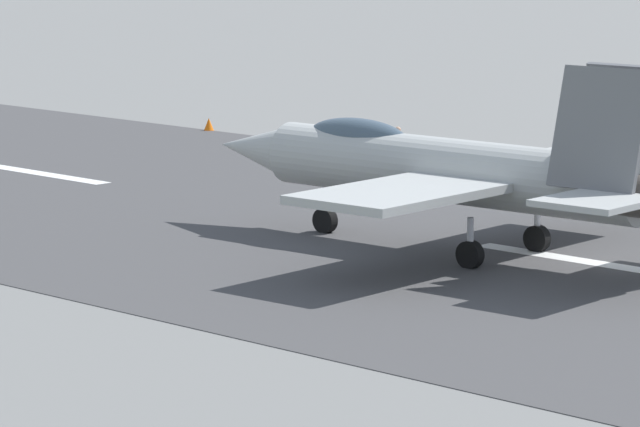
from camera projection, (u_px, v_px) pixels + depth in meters
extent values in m
plane|color=slate|center=(616.00, 267.00, 51.50)|extent=(400.00, 400.00, 0.00)
cube|color=#434243|center=(616.00, 267.00, 51.50)|extent=(240.00, 26.00, 0.02)
cube|color=white|center=(596.00, 263.00, 51.96)|extent=(8.00, 0.70, 0.00)
cube|color=white|center=(33.00, 172.00, 68.99)|extent=(8.00, 0.70, 0.00)
cylinder|color=#ABAEAC|center=(453.00, 171.00, 53.28)|extent=(12.36, 2.50, 1.83)
cone|color=#ABAEAC|center=(255.00, 148.00, 58.14)|extent=(2.91, 1.71, 1.56)
ellipsoid|color=#3F5160|center=(358.00, 137.00, 55.39)|extent=(3.65, 1.29, 1.10)
cylinder|color=#47423D|center=(636.00, 196.00, 48.82)|extent=(2.26, 1.22, 1.10)
cube|color=#ABAEAC|center=(399.00, 194.00, 49.88)|extent=(3.70, 5.77, 0.24)
cube|color=#ABAEAC|center=(556.00, 164.00, 55.43)|extent=(3.70, 5.77, 0.24)
cube|color=#ABAEAC|center=(598.00, 201.00, 47.42)|extent=(2.55, 2.93, 0.16)
cube|color=slate|center=(599.00, 129.00, 48.89)|extent=(2.65, 1.09, 3.14)
cube|color=slate|center=(636.00, 123.00, 50.23)|extent=(2.65, 1.09, 3.14)
cylinder|color=silver|center=(325.00, 210.00, 56.59)|extent=(0.18, 0.18, 1.40)
cylinder|color=black|center=(325.00, 220.00, 56.64)|extent=(0.78, 0.34, 0.76)
cylinder|color=silver|center=(470.00, 243.00, 51.20)|extent=(0.18, 0.18, 1.40)
cylinder|color=black|center=(470.00, 255.00, 51.25)|extent=(0.78, 0.34, 0.76)
cylinder|color=silver|center=(537.00, 227.00, 53.59)|extent=(0.18, 0.18, 1.40)
cylinder|color=black|center=(537.00, 239.00, 53.64)|extent=(0.78, 0.34, 0.76)
cube|color=#1E2338|center=(398.00, 158.00, 70.00)|extent=(0.24, 0.36, 0.82)
cube|color=orange|center=(398.00, 141.00, 69.90)|extent=(0.47, 0.33, 0.56)
sphere|color=tan|center=(398.00, 130.00, 69.83)|extent=(0.22, 0.22, 0.22)
cylinder|color=orange|center=(403.00, 143.00, 69.67)|extent=(0.10, 0.10, 0.53)
cylinder|color=orange|center=(393.00, 141.00, 70.13)|extent=(0.10, 0.10, 0.53)
cone|color=orange|center=(209.00, 124.00, 81.27)|extent=(0.44, 0.44, 0.55)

